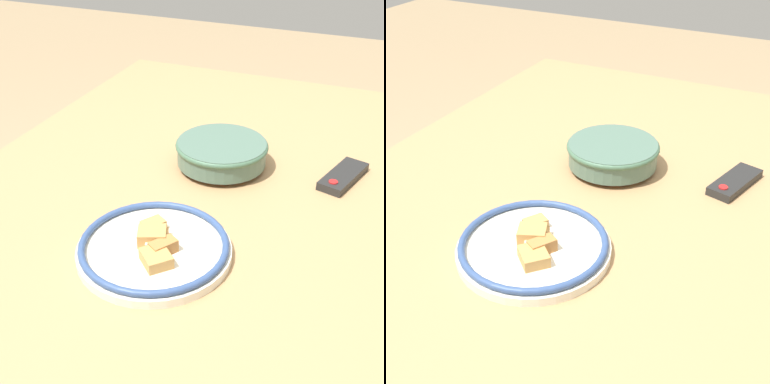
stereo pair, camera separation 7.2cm
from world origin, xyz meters
TOP-DOWN VIEW (x-y plane):
  - ground_plane at (0.00, 0.00)m, footprint 8.00×8.00m
  - dining_table at (0.00, 0.00)m, footprint 1.54×1.09m
  - noodle_bowl at (-0.10, 0.03)m, footprint 0.23×0.23m
  - food_plate at (0.28, 0.03)m, footprint 0.30×0.30m
  - tv_remote at (-0.14, 0.32)m, footprint 0.17×0.10m

SIDE VIEW (x-z plane):
  - ground_plane at x=0.00m, z-range 0.00..0.00m
  - dining_table at x=0.00m, z-range 0.29..1.00m
  - tv_remote at x=-0.14m, z-range 0.71..0.73m
  - food_plate at x=0.28m, z-range 0.70..0.75m
  - noodle_bowl at x=-0.10m, z-range 0.72..0.78m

